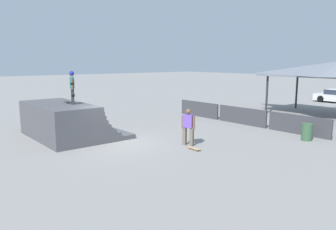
% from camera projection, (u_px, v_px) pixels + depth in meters
% --- Properties ---
extents(ground_plane, '(160.00, 160.00, 0.00)m').
position_uv_depth(ground_plane, '(113.00, 143.00, 15.78)').
color(ground_plane, gray).
extents(quarter_pipe_ramp, '(5.18, 4.14, 1.78)m').
position_uv_depth(quarter_pipe_ramp, '(65.00, 122.00, 16.96)').
color(quarter_pipe_ramp, '#4C4C51').
rests_on(quarter_pipe_ramp, ground).
extents(skater_on_deck, '(0.70, 0.42, 1.66)m').
position_uv_depth(skater_on_deck, '(72.00, 85.00, 16.35)').
color(skater_on_deck, '#2D2D33').
rests_on(skater_on_deck, quarter_pipe_ramp).
extents(skateboard_on_deck, '(0.79, 0.30, 0.09)m').
position_uv_depth(skateboard_on_deck, '(70.00, 102.00, 16.73)').
color(skateboard_on_deck, silver).
rests_on(skateboard_on_deck, quarter_pipe_ramp).
extents(bystander_walking, '(0.69, 0.38, 1.74)m').
position_uv_depth(bystander_walking, '(188.00, 125.00, 15.26)').
color(bystander_walking, '#6B6051').
rests_on(bystander_walking, ground).
extents(skateboard_on_ground, '(0.77, 0.25, 0.09)m').
position_uv_depth(skateboard_on_ground, '(194.00, 149.00, 14.62)').
color(skateboard_on_ground, red).
rests_on(skateboard_on_ground, ground).
extents(barrier_fence, '(11.16, 0.12, 1.05)m').
position_uv_depth(barrier_fence, '(242.00, 116.00, 20.56)').
color(barrier_fence, '#3D3D42').
rests_on(barrier_fence, ground).
extents(trash_bin, '(0.52, 0.52, 0.85)m').
position_uv_depth(trash_bin, '(307.00, 132.00, 16.32)').
color(trash_bin, '#385B3D').
rests_on(trash_bin, ground).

